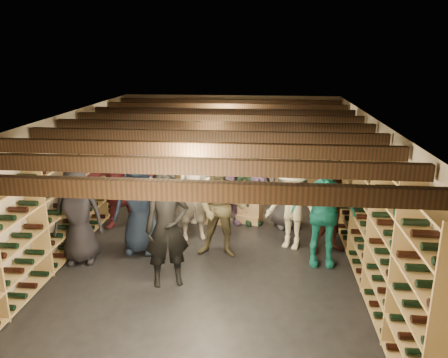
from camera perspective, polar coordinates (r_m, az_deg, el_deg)
ground at (r=8.12m, az=-1.57°, el=-9.11°), size 8.00×8.00×0.00m
walls at (r=7.68m, az=-1.64°, el=-1.00°), size 5.52×8.02×2.40m
ceiling at (r=7.41m, az=-1.71°, el=7.90°), size 5.50×8.00×0.01m
ceiling_joists at (r=7.43m, az=-1.70°, el=6.83°), size 5.40×7.12×0.18m
wine_rack_left at (r=8.42m, az=-19.25°, el=-1.24°), size 0.32×7.50×2.15m
wine_rack_right at (r=7.83m, az=17.40°, el=-2.38°), size 0.32×7.50×2.15m
wine_rack_back at (r=11.39m, az=0.80°, el=4.15°), size 4.70×0.30×2.15m
crate_stack_left at (r=9.23m, az=3.41°, el=-3.61°), size 0.58×0.46×0.68m
crate_stack_right at (r=10.42m, az=-3.40°, el=-1.24°), size 0.59×0.49×0.68m
crate_loose at (r=9.28m, az=-1.62°, el=-5.15°), size 0.50×0.33×0.17m
person_0 at (r=7.75m, az=-18.52°, el=-4.55°), size 0.91×0.70×1.67m
person_1 at (r=6.67m, az=-7.45°, el=-6.40°), size 0.78×0.64×1.85m
person_2 at (r=7.53m, az=-0.37°, el=-3.80°), size 0.92×0.75×1.79m
person_3 at (r=7.97m, az=8.93°, el=-3.67°), size 1.16×0.93×1.57m
person_4 at (r=7.43m, az=12.79°, el=-4.36°), size 1.07×0.45×1.82m
person_5 at (r=9.08m, az=-13.46°, el=-0.39°), size 1.83×0.98×1.88m
person_6 at (r=7.84m, az=-10.97°, el=-2.93°), size 0.95×0.65×1.88m
person_7 at (r=8.24m, az=-3.98°, el=-1.82°), size 0.78×0.64×1.84m
person_8 at (r=7.95m, az=14.32°, el=-3.89°), size 0.94×0.83×1.61m
person_9 at (r=8.99m, az=-3.35°, el=-0.71°), size 1.23×0.91×1.70m
person_10 at (r=9.00m, az=3.74°, el=-1.39°), size 0.94×0.57×1.50m
person_11 at (r=8.98m, az=0.25°, el=-0.21°), size 1.73×0.58×1.86m
person_12 at (r=8.89m, az=8.45°, el=-0.58°), size 1.04×0.83×1.85m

